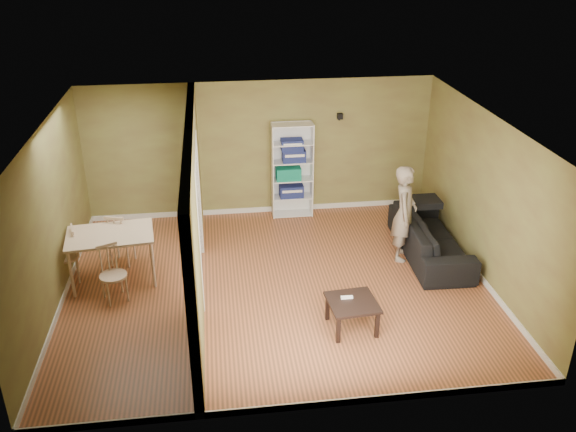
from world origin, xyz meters
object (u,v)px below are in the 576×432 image
object	(u,v)px
sofa	(431,232)
chair_left	(65,255)
bookshelf	(292,169)
coffee_table	(352,306)
dining_table	(110,238)
chair_near	(113,274)
chair_far	(121,238)
person	(405,205)

from	to	relation	value
sofa	chair_left	bearing A→B (deg)	92.35
bookshelf	coffee_table	distance (m)	3.90
sofa	chair_left	world-z (taller)	chair_left
dining_table	coffee_table	bearing A→B (deg)	-27.13
sofa	coffee_table	bearing A→B (deg)	138.31
bookshelf	coffee_table	size ratio (longest dim) A/B	2.78
coffee_table	bookshelf	bearing A→B (deg)	94.76
dining_table	chair_left	xyz separation A→B (m)	(-0.73, 0.06, -0.28)
chair_near	chair_far	distance (m)	1.13
bookshelf	chair_far	distance (m)	3.46
sofa	bookshelf	world-z (taller)	bookshelf
sofa	chair_far	bearing A→B (deg)	87.29
dining_table	chair_left	size ratio (longest dim) A/B	1.43
person	coffee_table	size ratio (longest dim) A/B	2.93
chair_left	chair_far	xyz separation A→B (m)	(0.80, 0.47, 0.01)
dining_table	chair_far	size ratio (longest dim) A/B	1.41
coffee_table	dining_table	size ratio (longest dim) A/B	0.50
coffee_table	dining_table	distance (m)	3.89
bookshelf	chair_far	xyz separation A→B (m)	(-3.05, -1.56, -0.45)
chair_near	chair_far	world-z (taller)	chair_far
dining_table	chair_far	world-z (taller)	chair_far
person	chair_left	distance (m)	5.48
chair_left	bookshelf	bearing A→B (deg)	103.52
dining_table	chair_far	bearing A→B (deg)	82.43
chair_far	coffee_table	bearing A→B (deg)	160.95
sofa	dining_table	size ratio (longest dim) A/B	1.75
sofa	chair_left	xyz separation A→B (m)	(-5.96, -0.08, 0.02)
bookshelf	chair_left	xyz separation A→B (m)	(-3.85, -2.03, -0.46)
coffee_table	chair_left	xyz separation A→B (m)	(-4.17, 1.82, 0.09)
coffee_table	chair_near	distance (m)	3.56
bookshelf	chair_near	size ratio (longest dim) A/B	2.07
coffee_table	chair_near	bearing A→B (deg)	160.92
sofa	chair_far	world-z (taller)	chair_far
bookshelf	chair_near	world-z (taller)	bookshelf
bookshelf	chair_far	bearing A→B (deg)	-152.96
person	chair_left	world-z (taller)	person
coffee_table	chair_far	xyz separation A→B (m)	(-3.37, 2.29, 0.09)
person	coffee_table	bearing A→B (deg)	166.96
sofa	chair_far	xyz separation A→B (m)	(-5.17, 0.39, 0.03)
person	chair_near	xyz separation A→B (m)	(-4.65, -0.72, -0.52)
bookshelf	dining_table	distance (m)	3.76
chair_far	chair_near	bearing A→B (deg)	105.69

